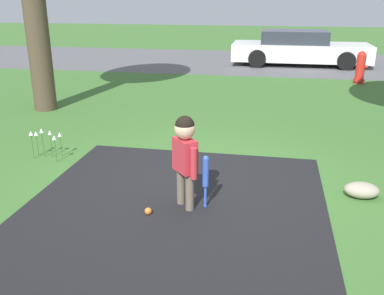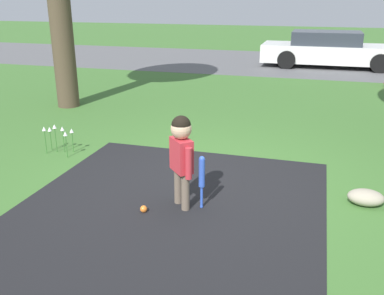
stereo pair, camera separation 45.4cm
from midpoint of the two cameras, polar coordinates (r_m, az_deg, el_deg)
name	(u,v)px [view 2 (the right image)]	position (r m, az deg, el deg)	size (l,w,h in m)	color
ground_plane	(205,180)	(5.46, 4.09, -4.44)	(60.00, 60.00, 0.00)	#3D6B2D
street_strip	(282,63)	(15.64, 12.74, 10.98)	(40.00, 6.00, 0.01)	#59595B
child	(181,149)	(4.54, 1.43, -0.25)	(0.31, 0.33, 1.05)	#6B5B4C
baseball_bat	(202,175)	(4.62, 4.14, -3.72)	(0.07, 0.07, 0.61)	blue
sports_ball	(144,209)	(4.68, -3.69, -8.24)	(0.08, 0.08, 0.08)	orange
parked_car	(331,50)	(15.09, 18.86, 12.19)	(4.49, 1.86, 1.13)	silver
flower_bed	(58,132)	(6.52, -15.56, 2.01)	(0.46, 0.29, 0.43)	#38702D
edging_rock	(366,197)	(5.27, 24.50, -6.13)	(0.39, 0.27, 0.18)	#9E937F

